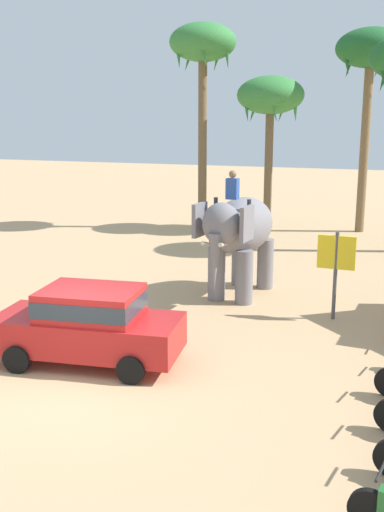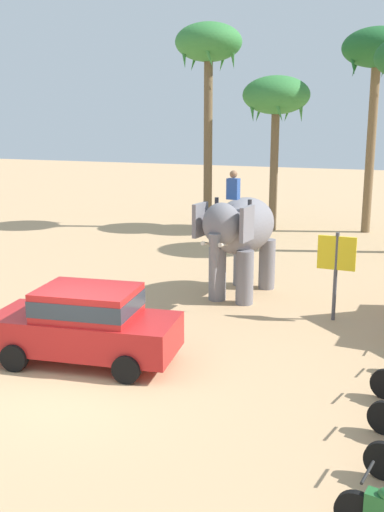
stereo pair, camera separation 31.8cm
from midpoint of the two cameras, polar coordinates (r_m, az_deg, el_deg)
The scene contains 7 objects.
ground_plane at distance 12.53m, azimuth -11.51°, elevation -11.98°, with size 120.00×120.00×0.00m, color tan.
car_sedan_foreground at distance 13.15m, azimuth -10.68°, elevation -6.37°, with size 4.33×2.38×1.70m.
elephant_with_mahout at distance 17.71m, azimuth 4.12°, elevation 2.34°, with size 1.82×3.93×3.88m.
palm_tree_behind_elephant at distance 29.58m, azimuth 16.64°, elevation 18.18°, with size 3.20×3.20×9.46m.
palm_tree_left_of_road at distance 29.59m, azimuth 0.73°, elevation 19.37°, with size 3.20×3.20×9.85m.
palm_tree_far_back at distance 29.11m, azimuth 7.31°, elevation 14.89°, with size 3.20×3.20×7.39m.
signboard_yellow at distance 15.99m, azimuth 13.29°, elevation -0.23°, with size 1.00×0.10×2.40m.
Camera 1 is at (6.34, -9.44, 5.20)m, focal length 41.15 mm.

